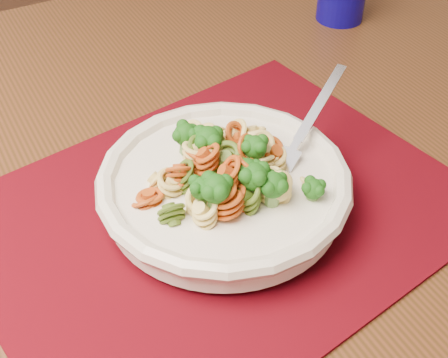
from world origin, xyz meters
TOP-DOWN VIEW (x-y plane):
  - dining_table at (0.73, -0.26)m, footprint 1.54×1.12m
  - placemat at (0.76, -0.39)m, footprint 0.50×0.39m
  - pasta_bowl at (0.77, -0.39)m, footprint 0.26×0.26m
  - pasta_broccoli_heap at (0.77, -0.39)m, footprint 0.22×0.22m
  - fork at (0.83, -0.40)m, footprint 0.18×0.09m

SIDE VIEW (x-z plane):
  - dining_table at x=0.73m, z-range 0.27..0.99m
  - placemat at x=0.76m, z-range 0.72..0.73m
  - pasta_bowl at x=0.77m, z-range 0.73..0.78m
  - fork at x=0.83m, z-range 0.73..0.81m
  - pasta_broccoli_heap at x=0.77m, z-range 0.74..0.80m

